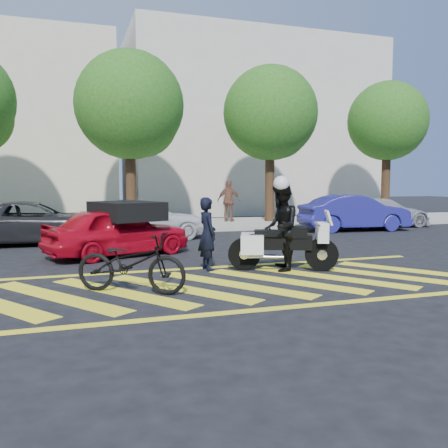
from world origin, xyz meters
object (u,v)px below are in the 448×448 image
object	(u,v)px
red_convertible	(118,231)
parked_right	(354,213)
officer_bike	(207,234)
parked_mid_left	(34,223)
bicycle	(131,263)
officer_moto	(281,227)
parked_far_right	(381,212)
police_motorcycle	(281,244)
parked_mid_right	(143,219)

from	to	relation	value
red_convertible	parked_right	bearing A→B (deg)	-90.24
officer_bike	parked_mid_left	bearing A→B (deg)	28.05
bicycle	parked_right	size ratio (longest dim) A/B	0.47
officer_moto	parked_right	size ratio (longest dim) A/B	0.44
bicycle	parked_far_right	world-z (taller)	parked_far_right
officer_bike	parked_far_right	xyz separation A→B (m)	(10.26, 7.54, -0.19)
officer_bike	bicycle	distance (m)	2.63
police_motorcycle	parked_mid_right	xyz separation A→B (m)	(-2.12, 6.81, 0.13)
bicycle	parked_mid_right	xyz separation A→B (m)	(1.41, 7.96, 0.18)
red_convertible	officer_moto	bearing A→B (deg)	-156.13
red_convertible	parked_far_right	size ratio (longest dim) A/B	0.88
officer_bike	parked_far_right	distance (m)	12.73
police_motorcycle	parked_mid_left	distance (m)	8.81
parked_mid_right	parked_mid_left	bearing A→B (deg)	87.95
police_motorcycle	parked_far_right	world-z (taller)	parked_far_right
red_convertible	parked_mid_right	bearing A→B (deg)	-39.99
bicycle	officer_moto	distance (m)	3.72
police_motorcycle	red_convertible	xyz separation A→B (m)	(-3.33, 3.32, 0.07)
red_convertible	parked_far_right	bearing A→B (deg)	-89.10
officer_bike	parked_mid_left	world-z (taller)	officer_bike
parked_right	parked_far_right	world-z (taller)	parked_right
police_motorcycle	officer_moto	bearing A→B (deg)	-121.26
officer_bike	parked_mid_left	distance (m)	7.39
bicycle	parked_far_right	size ratio (longest dim) A/B	0.47
bicycle	parked_right	world-z (taller)	parked_right
officer_moto	parked_right	bearing A→B (deg)	158.54
police_motorcycle	bicycle	bearing A→B (deg)	-140.41
parked_right	police_motorcycle	bearing A→B (deg)	141.62
red_convertible	parked_mid_right	xyz separation A→B (m)	(1.21, 3.49, 0.06)
red_convertible	parked_mid_left	distance (m)	4.14
parked_mid_left	parked_far_right	world-z (taller)	parked_mid_left
bicycle	parked_mid_right	world-z (taller)	parked_mid_right
police_motorcycle	officer_moto	world-z (taller)	officer_moto
red_convertible	parked_mid_right	world-z (taller)	parked_mid_right
parked_mid_left	parked_mid_right	distance (m)	3.57
officer_moto	red_convertible	distance (m)	4.71
officer_bike	police_motorcycle	distance (m)	1.70
red_convertible	bicycle	bearing A→B (deg)	156.48
officer_bike	officer_moto	bearing A→B (deg)	-116.86
police_motorcycle	parked_right	world-z (taller)	parked_right
bicycle	officer_moto	size ratio (longest dim) A/B	1.06
bicycle	parked_right	distance (m)	13.05
officer_bike	officer_moto	distance (m)	1.68
officer_bike	police_motorcycle	xyz separation A→B (m)	(1.58, -0.59, -0.24)
officer_bike	officer_moto	xyz separation A→B (m)	(1.56, -0.60, 0.16)
parked_mid_left	parked_right	world-z (taller)	parked_right
parked_mid_right	parked_right	bearing A→B (deg)	-91.76
parked_right	parked_far_right	size ratio (longest dim) A/B	1.00
parked_right	parked_mid_left	bearing A→B (deg)	96.24
bicycle	parked_mid_left	xyz separation A→B (m)	(-2.15, 7.88, 0.14)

